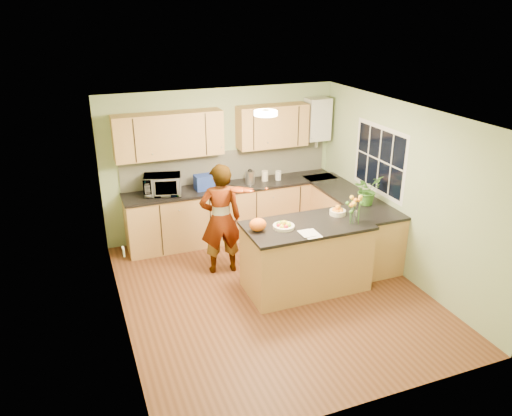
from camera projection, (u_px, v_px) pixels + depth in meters
name	position (u px, v px, depth m)	size (l,w,h in m)	color
floor	(272.00, 293.00, 6.95)	(4.50, 4.50, 0.00)	#552E18
ceiling	(275.00, 114.00, 6.01)	(4.00, 4.50, 0.02)	white
wall_back	(222.00, 163.00, 8.42)	(4.00, 0.02, 2.50)	#9AAD7B
wall_front	(370.00, 298.00, 4.54)	(4.00, 0.02, 2.50)	#9AAD7B
wall_left	(116.00, 234.00, 5.81)	(0.02, 4.50, 2.50)	#9AAD7B
wall_right	(402.00, 191.00, 7.15)	(0.02, 4.50, 2.50)	#9AAD7B
back_counter	(234.00, 211.00, 8.49)	(3.64, 0.62, 0.94)	#B17E47
right_counter	(349.00, 222.00, 8.08)	(0.62, 2.24, 0.94)	#B17E47
splashback	(228.00, 165.00, 8.46)	(3.60, 0.02, 0.52)	beige
upper_cabinets	(213.00, 131.00, 7.99)	(3.20, 0.34, 0.70)	#B17E47
boiler	(317.00, 119.00, 8.61)	(0.40, 0.30, 0.86)	silver
window_right	(379.00, 160.00, 7.55)	(0.01, 1.30, 1.05)	silver
light_switch	(124.00, 252.00, 5.28)	(0.02, 0.09, 0.09)	silver
ceiling_lamp	(266.00, 113.00, 6.28)	(0.30, 0.30, 0.07)	#FFEABF
peninsula_island	(306.00, 256.00, 6.92)	(1.71, 0.87, 0.98)	#B17E47
fruit_dish	(284.00, 225.00, 6.60)	(0.29, 0.29, 0.10)	#F3E5C2
orange_bowl	(338.00, 211.00, 7.03)	(0.23, 0.23, 0.13)	#F3E5C2
flower_vase	(354.00, 202.00, 6.67)	(0.24, 0.24, 0.45)	silver
orange_bag	(258.00, 225.00, 6.51)	(0.23, 0.19, 0.17)	orange
papers	(311.00, 234.00, 6.44)	(0.21, 0.28, 0.01)	silver
violinist	(221.00, 219.00, 7.24)	(0.61, 0.40, 1.68)	tan
violin	(238.00, 190.00, 6.93)	(0.55, 0.22, 0.11)	#4D1504
microwave	(163.00, 185.00, 7.86)	(0.57, 0.39, 0.32)	silver
blue_box	(204.00, 182.00, 8.09)	(0.30, 0.22, 0.24)	navy
kettle	(250.00, 177.00, 8.34)	(0.16, 0.16, 0.30)	#BBBBC0
jar_cream	(265.00, 176.00, 8.50)	(0.11, 0.11, 0.17)	#F3E5C2
jar_white	(278.00, 175.00, 8.54)	(0.10, 0.10, 0.16)	silver
potted_plant	(367.00, 190.00, 7.45)	(0.40, 0.35, 0.45)	#3A7025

